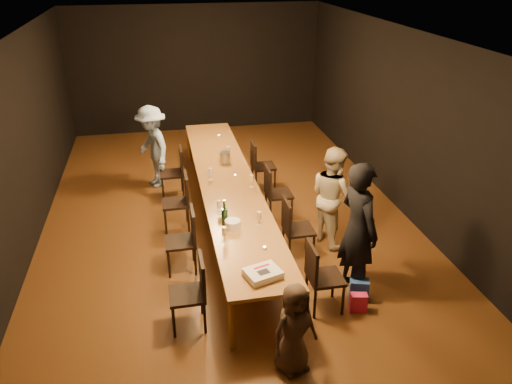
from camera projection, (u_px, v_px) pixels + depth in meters
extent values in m
plane|color=#472011|center=(229.00, 223.00, 8.30)|extent=(10.00, 10.00, 0.00)
cube|color=black|center=(196.00, 69.00, 12.06)|extent=(6.00, 0.04, 3.00)
cube|color=black|center=(18.00, 152.00, 7.11)|extent=(0.04, 10.00, 3.00)
cube|color=black|center=(407.00, 125.00, 8.19)|extent=(0.04, 10.00, 3.00)
cube|color=silver|center=(224.00, 36.00, 7.00)|extent=(6.00, 10.00, 0.04)
cube|color=brown|center=(228.00, 183.00, 7.99)|extent=(0.90, 6.00, 0.05)
cylinder|color=brown|center=(232.00, 324.00, 5.52)|extent=(0.08, 0.08, 0.70)
cylinder|color=brown|center=(301.00, 315.00, 5.67)|extent=(0.08, 0.08, 0.70)
cylinder|color=brown|center=(189.00, 145.00, 10.64)|extent=(0.08, 0.08, 0.70)
cylinder|color=brown|center=(226.00, 142.00, 10.78)|extent=(0.08, 0.08, 0.70)
imported|color=black|center=(358.00, 229.00, 6.30)|extent=(0.59, 0.75, 1.82)
imported|color=beige|center=(332.00, 196.00, 7.47)|extent=(0.79, 0.90, 1.55)
imported|color=#92B4E2|center=(153.00, 147.00, 9.30)|extent=(0.92, 1.15, 1.56)
imported|color=#423125|center=(294.00, 329.00, 5.19)|extent=(0.61, 0.49, 1.07)
cube|color=#D6205A|center=(358.00, 303.00, 6.22)|extent=(0.23, 0.16, 0.25)
cube|color=#2751AB|center=(359.00, 290.00, 6.42)|extent=(0.28, 0.23, 0.30)
cube|color=white|center=(263.00, 274.00, 5.63)|extent=(0.46, 0.41, 0.09)
cube|color=black|center=(264.00, 272.00, 5.58)|extent=(0.15, 0.13, 0.00)
cube|color=red|center=(262.00, 266.00, 5.68)|extent=(0.20, 0.09, 0.00)
cylinder|color=white|center=(233.00, 224.00, 6.62)|extent=(0.26, 0.26, 0.12)
cylinder|color=#A3A4A7|center=(225.00, 158.00, 8.63)|extent=(0.20, 0.20, 0.20)
cylinder|color=#B2B7B2|center=(265.00, 248.00, 6.17)|extent=(0.05, 0.05, 0.03)
cylinder|color=#B2B7B2|center=(235.00, 176.00, 8.15)|extent=(0.05, 0.05, 0.03)
cylinder|color=#B2B7B2|center=(219.00, 136.00, 9.92)|extent=(0.05, 0.05, 0.03)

